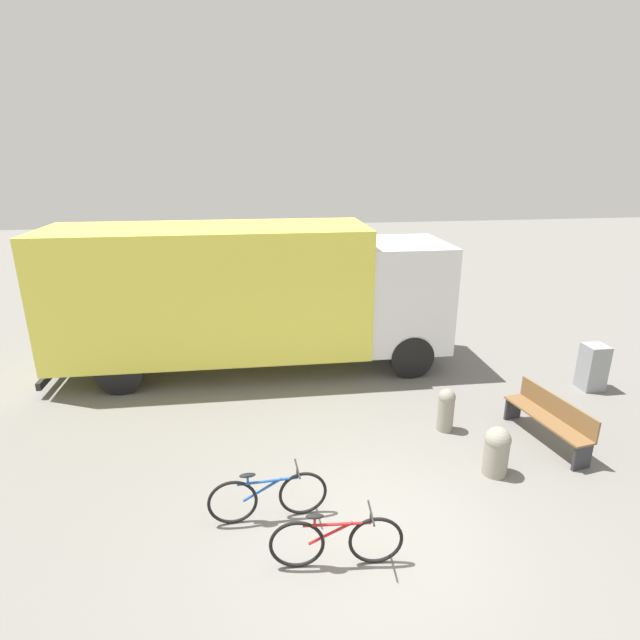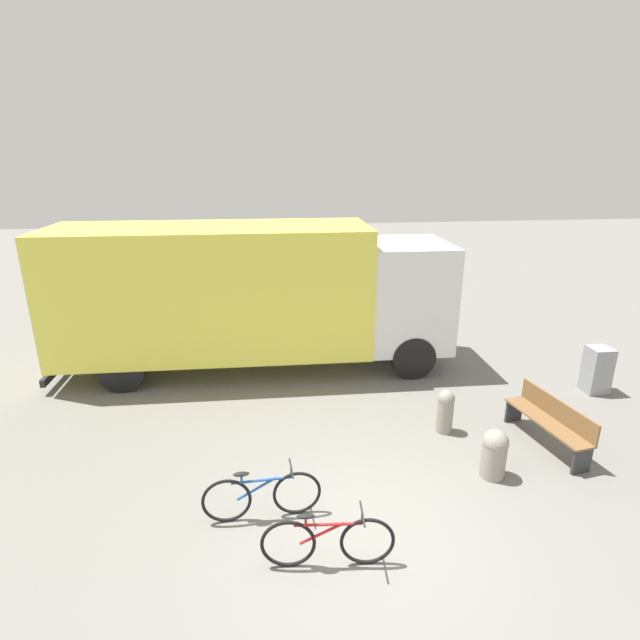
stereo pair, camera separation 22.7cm
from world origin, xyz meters
name	(u,v)px [view 2 (the right image)]	position (x,y,z in m)	size (l,w,h in m)	color
ground_plane	(362,538)	(0.00, 0.00, 0.00)	(60.00, 60.00, 0.00)	slate
delivery_truck	(250,292)	(-1.46, 5.77, 1.83)	(8.91, 2.39, 3.31)	#EAE04C
park_bench	(550,420)	(3.64, 1.81, 0.47)	(0.68, 1.83, 0.84)	brown
bicycle_near	(262,496)	(-1.30, 0.56, 0.36)	(1.64, 0.44, 0.76)	black
bicycle_middle	(328,541)	(-0.52, -0.39, 0.36)	(1.64, 0.44, 0.76)	black
bollard_near_bench	(494,452)	(2.29, 1.07, 0.43)	(0.40, 0.40, 0.81)	gray
bollard_far_bench	(445,409)	(2.01, 2.44, 0.44)	(0.30, 0.30, 0.81)	gray
utility_box	(597,370)	(5.74, 3.59, 0.49)	(0.45, 0.45, 0.99)	gray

